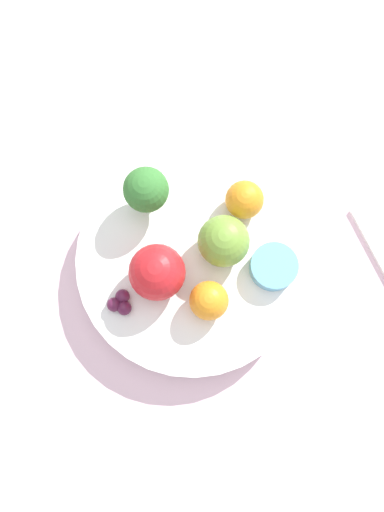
% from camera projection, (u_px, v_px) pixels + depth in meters
% --- Properties ---
extents(ground_plane, '(6.00, 6.00, 0.00)m').
position_uv_depth(ground_plane, '(192.00, 267.00, 0.63)').
color(ground_plane, gray).
extents(table_surface, '(1.20, 1.20, 0.02)m').
position_uv_depth(table_surface, '(192.00, 266.00, 0.62)').
color(table_surface, silver).
rests_on(table_surface, ground_plane).
extents(bowl, '(0.27, 0.27, 0.04)m').
position_uv_depth(bowl, '(192.00, 261.00, 0.59)').
color(bowl, white).
rests_on(bowl, table_surface).
extents(broccoli, '(0.05, 0.05, 0.07)m').
position_uv_depth(broccoli, '(146.00, 190.00, 0.55)').
color(broccoli, '#99C17A').
rests_on(broccoli, bowl).
extents(apple_red, '(0.06, 0.06, 0.06)m').
position_uv_depth(apple_red, '(157.00, 272.00, 0.54)').
color(apple_red, red).
rests_on(apple_red, bowl).
extents(apple_green, '(0.06, 0.06, 0.06)m').
position_uv_depth(apple_green, '(224.00, 241.00, 0.55)').
color(apple_green, olive).
rests_on(apple_green, bowl).
extents(orange_front, '(0.04, 0.04, 0.04)m').
position_uv_depth(orange_front, '(209.00, 301.00, 0.54)').
color(orange_front, orange).
rests_on(orange_front, bowl).
extents(orange_back, '(0.04, 0.04, 0.04)m').
position_uv_depth(orange_back, '(245.00, 200.00, 0.57)').
color(orange_back, orange).
rests_on(orange_back, bowl).
extents(grape_cluster, '(0.03, 0.03, 0.02)m').
position_uv_depth(grape_cluster, '(120.00, 303.00, 0.56)').
color(grape_cluster, '#511938').
rests_on(grape_cluster, bowl).
extents(small_cup, '(0.05, 0.05, 0.02)m').
position_uv_depth(small_cup, '(273.00, 267.00, 0.56)').
color(small_cup, '#66B2DB').
rests_on(small_cup, bowl).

